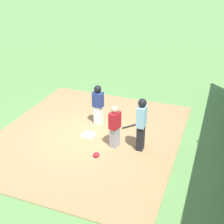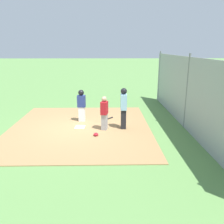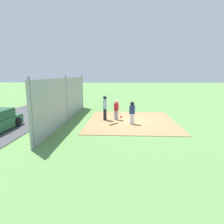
{
  "view_description": "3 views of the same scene",
  "coord_description": "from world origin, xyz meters",
  "px_view_note": "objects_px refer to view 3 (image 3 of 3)",
  "views": [
    {
      "loc": [
        -8.37,
        -4.06,
        5.73
      ],
      "look_at": [
        0.63,
        -0.68,
        0.79
      ],
      "focal_mm": 47.97,
      "sensor_mm": 36.0,
      "label": 1
    },
    {
      "loc": [
        -10.21,
        -1.26,
        3.59
      ],
      "look_at": [
        0.05,
        -1.48,
        0.73
      ],
      "focal_mm": 37.38,
      "sensor_mm": 36.0,
      "label": 2
    },
    {
      "loc": [
        14.28,
        -0.68,
        3.44
      ],
      "look_at": [
        0.62,
        -1.41,
        0.81
      ],
      "focal_mm": 31.37,
      "sensor_mm": 36.0,
      "label": 3
    }
  ],
  "objects_px": {
    "catcher_mask": "(121,117)",
    "parked_car_dark": "(51,101)",
    "catcher": "(116,110)",
    "runner": "(132,111)",
    "home_plate": "(131,121)",
    "umpire": "(105,107)",
    "baseball_bat": "(114,124)"
  },
  "relations": [
    {
      "from": "catcher_mask",
      "to": "parked_car_dark",
      "type": "relative_size",
      "value": 0.06
    },
    {
      "from": "catcher",
      "to": "runner",
      "type": "height_order",
      "value": "runner"
    },
    {
      "from": "home_plate",
      "to": "catcher",
      "type": "bearing_deg",
      "value": -106.13
    },
    {
      "from": "umpire",
      "to": "catcher_mask",
      "type": "xyz_separation_m",
      "value": [
        -0.91,
        1.21,
        -0.93
      ]
    },
    {
      "from": "baseball_bat",
      "to": "catcher_mask",
      "type": "height_order",
      "value": "catcher_mask"
    },
    {
      "from": "catcher",
      "to": "baseball_bat",
      "type": "relative_size",
      "value": 1.86
    },
    {
      "from": "runner",
      "to": "catcher_mask",
      "type": "distance_m",
      "value": 2.33
    },
    {
      "from": "home_plate",
      "to": "umpire",
      "type": "distance_m",
      "value": 2.23
    },
    {
      "from": "umpire",
      "to": "catcher",
      "type": "bearing_deg",
      "value": 8.95
    },
    {
      "from": "home_plate",
      "to": "catcher_mask",
      "type": "distance_m",
      "value": 1.35
    },
    {
      "from": "catcher",
      "to": "umpire",
      "type": "xyz_separation_m",
      "value": [
        0.14,
        -0.86,
        0.21
      ]
    },
    {
      "from": "catcher",
      "to": "home_plate",
      "type": "bearing_deg",
      "value": -0.5
    },
    {
      "from": "baseball_bat",
      "to": "parked_car_dark",
      "type": "relative_size",
      "value": 0.19
    },
    {
      "from": "runner",
      "to": "parked_car_dark",
      "type": "distance_m",
      "value": 10.95
    },
    {
      "from": "catcher_mask",
      "to": "parked_car_dark",
      "type": "distance_m",
      "value": 9.12
    },
    {
      "from": "catcher",
      "to": "runner",
      "type": "xyz_separation_m",
      "value": [
        1.26,
        1.13,
        0.12
      ]
    },
    {
      "from": "baseball_bat",
      "to": "parked_car_dark",
      "type": "height_order",
      "value": "parked_car_dark"
    },
    {
      "from": "catcher_mask",
      "to": "runner",
      "type": "bearing_deg",
      "value": 21.08
    },
    {
      "from": "catcher",
      "to": "baseball_bat",
      "type": "xyz_separation_m",
      "value": [
        1.49,
        -0.14,
        -0.74
      ]
    },
    {
      "from": "parked_car_dark",
      "to": "umpire",
      "type": "bearing_deg",
      "value": -126.91
    },
    {
      "from": "catcher",
      "to": "baseball_bat",
      "type": "distance_m",
      "value": 1.67
    },
    {
      "from": "runner",
      "to": "baseball_bat",
      "type": "distance_m",
      "value": 1.55
    },
    {
      "from": "runner",
      "to": "baseball_bat",
      "type": "xyz_separation_m",
      "value": [
        0.23,
        -1.27,
        -0.86
      ]
    },
    {
      "from": "home_plate",
      "to": "baseball_bat",
      "type": "bearing_deg",
      "value": -47.69
    },
    {
      "from": "home_plate",
      "to": "catcher_mask",
      "type": "relative_size",
      "value": 1.83
    },
    {
      "from": "home_plate",
      "to": "runner",
      "type": "height_order",
      "value": "runner"
    },
    {
      "from": "runner",
      "to": "parked_car_dark",
      "type": "relative_size",
      "value": 0.36
    },
    {
      "from": "catcher_mask",
      "to": "parked_car_dark",
      "type": "height_order",
      "value": "parked_car_dark"
    },
    {
      "from": "baseball_bat",
      "to": "runner",
      "type": "bearing_deg",
      "value": -38.2
    },
    {
      "from": "catcher_mask",
      "to": "parked_car_dark",
      "type": "xyz_separation_m",
      "value": [
        -5.03,
        -7.59,
        0.52
      ]
    },
    {
      "from": "catcher",
      "to": "parked_car_dark",
      "type": "bearing_deg",
      "value": 156.88
    },
    {
      "from": "catcher",
      "to": "parked_car_dark",
      "type": "relative_size",
      "value": 0.35
    }
  ]
}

